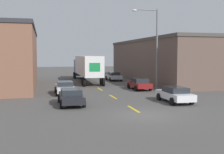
{
  "coord_description": "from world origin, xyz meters",
  "views": [
    {
      "loc": [
        -6.54,
        -17.44,
        4.03
      ],
      "look_at": [
        0.57,
        11.2,
        1.71
      ],
      "focal_mm": 45.0,
      "sensor_mm": 36.0,
      "label": 1
    }
  ],
  "objects_px": {
    "parked_car_left_near": "(71,96)",
    "street_lamp": "(154,44)",
    "semi_truck": "(87,66)",
    "parked_car_right_near": "(175,94)",
    "parked_car_right_mid": "(139,84)",
    "parked_car_left_far": "(65,87)",
    "parked_car_right_far": "(114,76)"
  },
  "relations": [
    {
      "from": "parked_car_left_near",
      "to": "parked_car_right_far",
      "type": "bearing_deg",
      "value": 66.8
    },
    {
      "from": "parked_car_left_near",
      "to": "street_lamp",
      "type": "xyz_separation_m",
      "value": [
        10.2,
        7.5,
        4.62
      ]
    },
    {
      "from": "parked_car_left_near",
      "to": "parked_car_right_mid",
      "type": "relative_size",
      "value": 1.0
    },
    {
      "from": "parked_car_right_mid",
      "to": "parked_car_left_near",
      "type": "bearing_deg",
      "value": -136.58
    },
    {
      "from": "semi_truck",
      "to": "parked_car_left_near",
      "type": "bearing_deg",
      "value": -101.45
    },
    {
      "from": "parked_car_right_far",
      "to": "parked_car_left_far",
      "type": "relative_size",
      "value": 1.0
    },
    {
      "from": "parked_car_right_mid",
      "to": "street_lamp",
      "type": "bearing_deg",
      "value": -26.46
    },
    {
      "from": "parked_car_right_near",
      "to": "parked_car_left_far",
      "type": "bearing_deg",
      "value": 139.84
    },
    {
      "from": "semi_truck",
      "to": "street_lamp",
      "type": "distance_m",
      "value": 13.76
    },
    {
      "from": "semi_truck",
      "to": "parked_car_right_near",
      "type": "height_order",
      "value": "semi_truck"
    },
    {
      "from": "parked_car_right_near",
      "to": "street_lamp",
      "type": "bearing_deg",
      "value": 79.84
    },
    {
      "from": "semi_truck",
      "to": "parked_car_right_mid",
      "type": "bearing_deg",
      "value": -67.72
    },
    {
      "from": "parked_car_left_far",
      "to": "parked_car_right_far",
      "type": "bearing_deg",
      "value": 57.73
    },
    {
      "from": "semi_truck",
      "to": "parked_car_right_near",
      "type": "xyz_separation_m",
      "value": [
        4.43,
        -20.38,
        -1.63
      ]
    },
    {
      "from": "parked_car_right_mid",
      "to": "parked_car_left_far",
      "type": "xyz_separation_m",
      "value": [
        -8.71,
        -1.72,
        0.0
      ]
    },
    {
      "from": "semi_truck",
      "to": "street_lamp",
      "type": "xyz_separation_m",
      "value": [
        5.93,
        -12.06,
        2.98
      ]
    },
    {
      "from": "parked_car_left_near",
      "to": "parked_car_left_far",
      "type": "distance_m",
      "value": 6.53
    },
    {
      "from": "semi_truck",
      "to": "parked_car_left_near",
      "type": "relative_size",
      "value": 3.62
    },
    {
      "from": "parked_car_right_near",
      "to": "parked_car_right_mid",
      "type": "height_order",
      "value": "same"
    },
    {
      "from": "parked_car_left_near",
      "to": "parked_car_left_far",
      "type": "relative_size",
      "value": 1.0
    },
    {
      "from": "parked_car_right_near",
      "to": "street_lamp",
      "type": "height_order",
      "value": "street_lamp"
    },
    {
      "from": "parked_car_right_mid",
      "to": "street_lamp",
      "type": "distance_m",
      "value": 4.91
    },
    {
      "from": "semi_truck",
      "to": "parked_car_left_far",
      "type": "distance_m",
      "value": 13.81
    },
    {
      "from": "parked_car_left_far",
      "to": "parked_car_right_near",
      "type": "bearing_deg",
      "value": -40.16
    },
    {
      "from": "parked_car_right_near",
      "to": "parked_car_left_near",
      "type": "bearing_deg",
      "value": 174.6
    },
    {
      "from": "parked_car_right_mid",
      "to": "street_lamp",
      "type": "height_order",
      "value": "street_lamp"
    },
    {
      "from": "parked_car_right_mid",
      "to": "parked_car_left_far",
      "type": "relative_size",
      "value": 1.0
    },
    {
      "from": "parked_car_right_far",
      "to": "parked_car_right_mid",
      "type": "bearing_deg",
      "value": -90.0
    },
    {
      "from": "semi_truck",
      "to": "parked_car_right_far",
      "type": "relative_size",
      "value": 3.62
    },
    {
      "from": "semi_truck",
      "to": "street_lamp",
      "type": "height_order",
      "value": "street_lamp"
    },
    {
      "from": "parked_car_right_far",
      "to": "parked_car_right_mid",
      "type": "xyz_separation_m",
      "value": [
        0.0,
        -12.08,
        0.0
      ]
    },
    {
      "from": "parked_car_left_near",
      "to": "street_lamp",
      "type": "height_order",
      "value": "street_lamp"
    }
  ]
}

